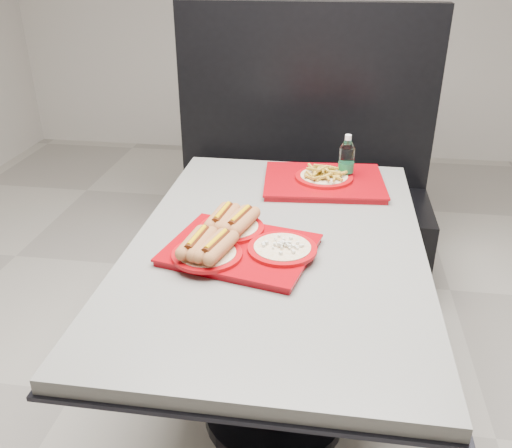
# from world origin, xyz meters

# --- Properties ---
(ground) EXTENTS (6.00, 6.00, 0.00)m
(ground) POSITION_xyz_m (0.00, 0.00, 0.00)
(ground) COLOR #9F9A8F
(ground) RESTS_ON ground
(diner_table) EXTENTS (0.92, 1.42, 0.75)m
(diner_table) POSITION_xyz_m (0.00, 0.00, 0.58)
(diner_table) COLOR black
(diner_table) RESTS_ON ground
(booth_bench) EXTENTS (1.30, 0.57, 1.35)m
(booth_bench) POSITION_xyz_m (0.00, 1.09, 0.40)
(booth_bench) COLOR black
(booth_bench) RESTS_ON ground
(tray_near) EXTENTS (0.48, 0.41, 0.09)m
(tray_near) POSITION_xyz_m (-0.12, -0.10, 0.78)
(tray_near) COLOR #8C030A
(tray_near) RESTS_ON diner_table
(tray_far) EXTENTS (0.48, 0.39, 0.09)m
(tray_far) POSITION_xyz_m (0.13, 0.46, 0.78)
(tray_far) COLOR #8C030A
(tray_far) RESTS_ON diner_table
(water_bottle) EXTENTS (0.06, 0.06, 0.19)m
(water_bottle) POSITION_xyz_m (0.21, 0.51, 0.83)
(water_bottle) COLOR silver
(water_bottle) RESTS_ON diner_table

